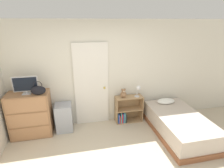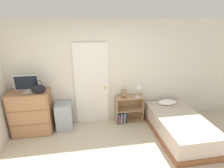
{
  "view_description": "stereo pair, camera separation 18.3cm",
  "coord_description": "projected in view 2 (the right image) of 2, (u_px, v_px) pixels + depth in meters",
  "views": [
    {
      "loc": [
        -0.47,
        -2.11,
        2.5
      ],
      "look_at": [
        0.34,
        1.66,
        1.1
      ],
      "focal_mm": 28.0,
      "sensor_mm": 36.0,
      "label": 1
    },
    {
      "loc": [
        -0.29,
        -2.15,
        2.5
      ],
      "look_at": [
        0.34,
        1.66,
        1.1
      ],
      "focal_mm": 28.0,
      "sensor_mm": 36.0,
      "label": 2
    }
  ],
  "objects": [
    {
      "name": "tv",
      "position": [
        26.0,
        83.0,
        3.75
      ],
      "size": [
        0.5,
        0.16,
        0.38
      ],
      "color": "#B7B7BC",
      "rests_on": "dresser"
    },
    {
      "name": "door_closed",
      "position": [
        92.0,
        85.0,
        4.27
      ],
      "size": [
        0.82,
        0.09,
        2.05
      ],
      "color": "silver",
      "rests_on": "ground_plane"
    },
    {
      "name": "desk_lamp",
      "position": [
        139.0,
        89.0,
        4.32
      ],
      "size": [
        0.14,
        0.14,
        0.3
      ],
      "color": "silver",
      "rests_on": "bookshelf"
    },
    {
      "name": "dresser",
      "position": [
        32.0,
        113.0,
        4.01
      ],
      "size": [
        0.88,
        0.48,
        1.04
      ],
      "color": "#996B47",
      "rests_on": "ground_plane"
    },
    {
      "name": "wall_back",
      "position": [
        97.0,
        74.0,
        4.26
      ],
      "size": [
        10.0,
        0.06,
        2.55
      ],
      "color": "beige",
      "rests_on": "ground_plane"
    },
    {
      "name": "teddy_bear",
      "position": [
        124.0,
        94.0,
        4.34
      ],
      "size": [
        0.15,
        0.15,
        0.23
      ],
      "color": "#8C6647",
      "rests_on": "bookshelf"
    },
    {
      "name": "bookshelf",
      "position": [
        127.0,
        112.0,
        4.53
      ],
      "size": [
        0.7,
        0.29,
        0.7
      ],
      "color": "tan",
      "rests_on": "ground_plane"
    },
    {
      "name": "handbag",
      "position": [
        39.0,
        89.0,
        3.71
      ],
      "size": [
        0.3,
        0.11,
        0.3
      ],
      "color": "black",
      "rests_on": "dresser"
    },
    {
      "name": "storage_bin",
      "position": [
        64.0,
        116.0,
        4.22
      ],
      "size": [
        0.38,
        0.39,
        0.67
      ],
      "color": "#999EA8",
      "rests_on": "ground_plane"
    },
    {
      "name": "bed",
      "position": [
        179.0,
        126.0,
        3.99
      ],
      "size": [
        1.05,
        1.83,
        0.59
      ],
      "color": "brown",
      "rests_on": "ground_plane"
    }
  ]
}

